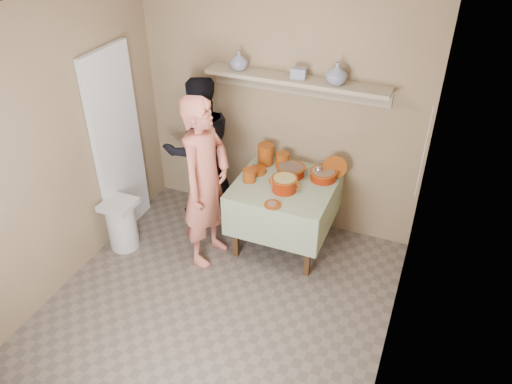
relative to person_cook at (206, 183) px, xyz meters
The scene contains 22 objects.
ground 1.26m from the person_cook, 64.23° to the right, with size 3.50×3.50×0.00m, color #675A51.
tile_panel 1.08m from the person_cook, behind, with size 0.06×0.70×2.00m, color silver.
plate_stack_a 0.81m from the person_cook, 66.61° to the left, with size 0.17×0.17×0.22m, color #7B310B.
plate_stack_b 0.90m from the person_cook, 55.27° to the left, with size 0.14×0.14×0.16m, color #7B310B.
bowl_stack 0.47m from the person_cook, 50.38° to the left, with size 0.13×0.13×0.13m, color #7B310B.
empty_bowl 0.63m from the person_cook, 59.87° to the left, with size 0.17×0.17×0.05m, color #7B310B.
propped_lid 1.30m from the person_cook, 34.89° to the left, with size 0.24×0.24×0.02m, color #7B310B.
vase_right 1.58m from the person_cook, 39.02° to the left, with size 0.19×0.19×0.20m, color navy.
vase_left 1.23m from the person_cook, 89.28° to the left, with size 0.18×0.18×0.19m, color navy.
ceramic_box 1.35m from the person_cook, 52.43° to the left, with size 0.14×0.10×0.10m, color navy.
person_cook is the anchor object (origin of this frame).
person_helper 0.79m from the person_cook, 121.69° to the left, with size 0.79×0.62×1.63m, color black.
room_shell 1.17m from the person_cook, 64.23° to the right, with size 3.04×3.54×2.62m.
serving_table 0.83m from the person_cook, 35.81° to the left, with size 0.97×0.97×0.76m.
cazuela_meat_a 0.90m from the person_cook, 44.28° to the left, with size 0.30×0.30×0.10m.
cazuela_meat_b 1.18m from the person_cook, 34.68° to the left, with size 0.28×0.28×0.10m.
ladle 1.13m from the person_cook, 35.63° to the left, with size 0.08×0.26×0.19m.
cazuela_rice 0.75m from the person_cook, 26.11° to the left, with size 0.33×0.25×0.14m.
front_plate 0.67m from the person_cook, ahead, with size 0.16×0.16×0.03m.
wall_shelf 1.30m from the person_cook, 54.62° to the left, with size 1.80×0.25×0.21m.
trash_bin 1.10m from the person_cook, 166.38° to the right, with size 0.32×0.32×0.56m.
electrical_cord 2.01m from the person_cook, 19.62° to the left, with size 0.01×0.05×0.90m.
Camera 1 is at (1.56, -2.70, 3.41)m, focal length 35.00 mm.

